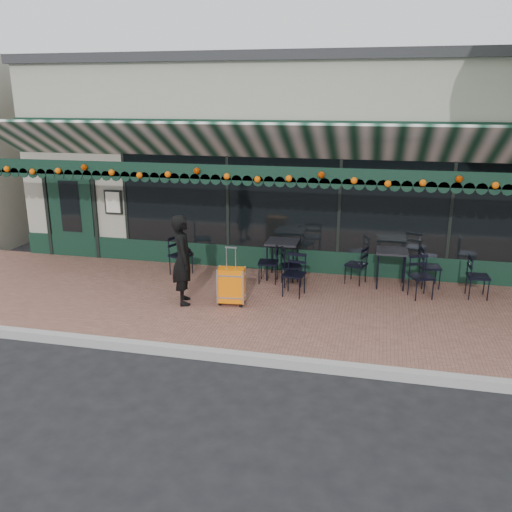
% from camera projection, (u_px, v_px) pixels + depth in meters
% --- Properties ---
extents(ground, '(80.00, 80.00, 0.00)m').
position_uv_depth(ground, '(222.00, 357.00, 8.25)').
color(ground, black).
rests_on(ground, ground).
extents(sidewalk, '(18.00, 4.00, 0.15)m').
position_uv_depth(sidewalk, '(252.00, 305.00, 10.09)').
color(sidewalk, brown).
rests_on(sidewalk, ground).
extents(curb, '(18.00, 0.16, 0.15)m').
position_uv_depth(curb, '(220.00, 355.00, 8.15)').
color(curb, '#9E9E99').
rests_on(curb, ground).
extents(restaurant_building, '(12.00, 9.60, 4.50)m').
position_uv_depth(restaurant_building, '(300.00, 154.00, 14.92)').
color(restaurant_building, '#9D9B88').
rests_on(restaurant_building, ground).
extents(woman, '(0.60, 0.71, 1.65)m').
position_uv_depth(woman, '(183.00, 260.00, 9.79)').
color(woman, black).
rests_on(woman, sidewalk).
extents(suitcase, '(0.50, 0.31, 1.09)m').
position_uv_depth(suitcase, '(231.00, 286.00, 9.82)').
color(suitcase, orange).
rests_on(suitcase, sidewalk).
extents(cafe_table_a, '(0.61, 0.61, 0.75)m').
position_uv_depth(cafe_table_a, '(392.00, 254.00, 10.70)').
color(cafe_table_a, black).
rests_on(cafe_table_a, sidewalk).
extents(cafe_table_b, '(0.65, 0.65, 0.80)m').
position_uv_depth(cafe_table_b, '(282.00, 245.00, 11.19)').
color(cafe_table_b, black).
rests_on(cafe_table_b, sidewalk).
extents(chair_a_left, '(0.49, 0.49, 0.77)m').
position_uv_depth(chair_a_left, '(356.00, 265.00, 10.96)').
color(chair_a_left, black).
rests_on(chair_a_left, sidewalk).
extents(chair_a_right, '(0.45, 0.45, 0.81)m').
position_uv_depth(chair_a_right, '(430.00, 267.00, 10.74)').
color(chair_a_right, black).
rests_on(chair_a_right, sidewalk).
extents(chair_a_front, '(0.53, 0.53, 0.81)m').
position_uv_depth(chair_a_front, '(421.00, 277.00, 10.16)').
color(chair_a_front, black).
rests_on(chair_a_front, sidewalk).
extents(chair_a_extra, '(0.42, 0.42, 0.80)m').
position_uv_depth(chair_a_extra, '(478.00, 277.00, 10.17)').
color(chair_a_extra, black).
rests_on(chair_a_extra, sidewalk).
extents(chair_b_left, '(0.44, 0.44, 0.82)m').
position_uv_depth(chair_b_left, '(268.00, 263.00, 11.01)').
color(chair_b_left, black).
rests_on(chair_b_left, sidewalk).
extents(chair_b_right, '(0.51, 0.51, 0.79)m').
position_uv_depth(chair_b_right, '(291.00, 266.00, 10.82)').
color(chair_b_right, black).
rests_on(chair_b_right, sidewalk).
extents(chair_b_front, '(0.46, 0.46, 0.81)m').
position_uv_depth(chair_b_front, '(294.00, 275.00, 10.28)').
color(chair_b_front, black).
rests_on(chair_b_front, sidewalk).
extents(chair_solo, '(0.53, 0.53, 0.82)m').
position_uv_depth(chair_solo, '(181.00, 256.00, 11.50)').
color(chair_solo, black).
rests_on(chair_solo, sidewalk).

